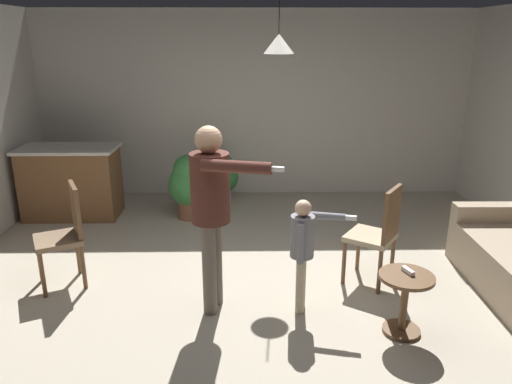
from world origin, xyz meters
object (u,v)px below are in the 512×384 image
kitchen_counter (72,182)px  side_table_by_couch (405,297)px  person_adult (212,200)px  dining_chair_by_counter (378,232)px  dining_chair_near_wall (65,232)px  potted_plant_by_wall (221,176)px  potted_plant_corner (189,183)px  spare_remote_on_table (408,271)px  person_child (303,243)px

kitchen_counter → side_table_by_couch: kitchen_counter is taller
person_adult → dining_chair_by_counter: (1.55, 0.43, -0.48)m
dining_chair_near_wall → potted_plant_by_wall: size_ratio=1.34×
potted_plant_by_wall → side_table_by_couch: bearing=-63.5°
side_table_by_couch → potted_plant_corner: size_ratio=0.60×
dining_chair_by_counter → potted_plant_by_wall: (-1.62, 2.44, -0.14)m
dining_chair_by_counter → spare_remote_on_table: bearing=-142.8°
person_adult → person_child: bearing=100.3°
person_child → potted_plant_corner: person_child is taller
kitchen_counter → spare_remote_on_table: bearing=-37.2°
kitchen_counter → potted_plant_corner: (1.58, -0.10, -0.00)m
potted_plant_by_wall → spare_remote_on_table: bearing=-62.9°
person_child → dining_chair_by_counter: bearing=134.5°
person_adult → spare_remote_on_table: (1.58, -0.37, -0.48)m
dining_chair_near_wall → spare_remote_on_table: dining_chair_near_wall is taller
kitchen_counter → dining_chair_near_wall: (0.59, -1.89, 0.07)m
person_adult → spare_remote_on_table: bearing=90.5°
person_adult → person_child: 0.86m
person_adult → dining_chair_near_wall: person_adult is taller
dining_chair_near_wall → potted_plant_by_wall: (1.37, 2.38, -0.14)m
dining_chair_by_counter → person_child: bearing=156.1°
potted_plant_corner → spare_remote_on_table: size_ratio=6.67×
person_adult → dining_chair_by_counter: size_ratio=1.65×
potted_plant_by_wall → person_adult: bearing=-88.6°
person_child → dining_chair_by_counter: person_child is taller
person_adult → potted_plant_by_wall: (-0.07, 2.87, -0.61)m
side_table_by_couch → potted_plant_by_wall: bearing=116.5°
kitchen_counter → person_adult: (2.04, -2.38, 0.54)m
dining_chair_by_counter → dining_chair_near_wall: same height
potted_plant_by_wall → person_child: bearing=-73.8°
side_table_by_couch → potted_plant_by_wall: size_ratio=0.70×
dining_chair_near_wall → potted_plant_corner: 2.04m
potted_plant_by_wall → spare_remote_on_table: size_ratio=5.73×
person_child → dining_chair_near_wall: person_child is taller
potted_plant_corner → side_table_by_couch: bearing=-53.0°
person_child → person_adult: bearing=-80.2°
potted_plant_by_wall → spare_remote_on_table: (1.65, -3.23, 0.13)m
kitchen_counter → dining_chair_near_wall: dining_chair_near_wall is taller
dining_chair_near_wall → person_adult: bearing=-134.6°
dining_chair_by_counter → dining_chair_near_wall: 2.99m
person_child → spare_remote_on_table: person_child is taller
kitchen_counter → potted_plant_corner: kitchen_counter is taller
person_child → dining_chair_by_counter: 0.91m
potted_plant_by_wall → spare_remote_on_table: potted_plant_by_wall is taller
dining_chair_near_wall → potted_plant_corner: size_ratio=1.15×
dining_chair_by_counter → potted_plant_by_wall: dining_chair_by_counter is taller
side_table_by_couch → spare_remote_on_table: spare_remote_on_table is taller
person_child → potted_plant_corner: size_ratio=1.19×
side_table_by_couch → dining_chair_by_counter: dining_chair_by_counter is taller
person_adult → spare_remote_on_table: size_ratio=12.68×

